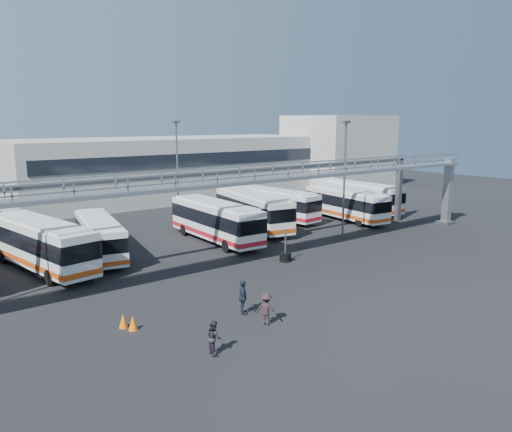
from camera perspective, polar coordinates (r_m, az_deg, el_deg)
ground at (r=31.80m, az=4.46°, el=-7.90°), size 140.00×140.00×0.00m
gantry at (r=35.00m, az=-1.88°, el=3.13°), size 51.40×5.15×7.10m
warehouse at (r=68.64m, az=-9.56°, el=5.48°), size 42.00×14.00×8.00m
building_right at (r=79.79m, az=9.36°, el=7.29°), size 14.00×12.00×11.00m
light_pole_mid at (r=43.82m, az=10.08°, el=4.80°), size 0.70×0.35×10.21m
light_pole_back at (r=50.68m, az=-8.98°, el=5.63°), size 0.70×0.35×10.21m
bus_2 at (r=37.42m, az=-23.39°, el=-2.83°), size 4.54×11.80×3.50m
bus_3 at (r=39.42m, az=-17.46°, el=-2.15°), size 4.27×10.26×3.04m
bus_5 at (r=42.64m, az=-4.65°, el=-0.42°), size 3.14×11.45×3.45m
bus_6 at (r=47.41m, az=-0.38°, el=0.79°), size 4.74×11.81×3.50m
bus_7 at (r=51.89m, az=2.14°, el=1.49°), size 3.53×10.84×3.23m
bus_8 at (r=52.69m, az=10.17°, el=1.47°), size 3.68×10.87×3.24m
bus_9 at (r=57.69m, az=11.61°, el=2.28°), size 2.79×11.09×3.35m
pedestrian_b at (r=22.74m, az=-4.84°, el=-13.65°), size 0.74×0.87×1.55m
pedestrian_c at (r=25.63m, az=1.18°, el=-10.58°), size 1.14×1.23×1.67m
pedestrian_d at (r=26.92m, az=-1.51°, el=-9.29°), size 0.91×1.18×1.86m
cone_left at (r=25.91m, az=-13.88°, el=-11.73°), size 0.60×0.60×0.77m
cone_right at (r=26.31m, az=-14.93°, el=-11.48°), size 0.53×0.53×0.73m
tire_stack at (r=36.88m, az=3.37°, el=-4.57°), size 0.85×0.85×2.44m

